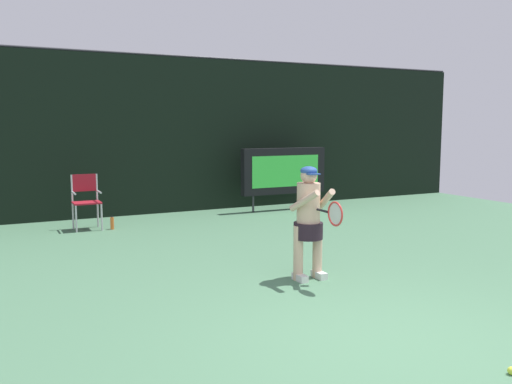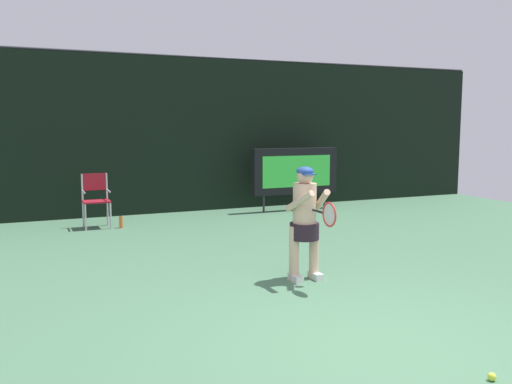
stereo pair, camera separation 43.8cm
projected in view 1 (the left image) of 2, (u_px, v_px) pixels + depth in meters
The scene contains 8 objects.
ground at pixel (409, 353), 4.96m from camera, with size 18.00×22.00×0.03m.
backdrop_screen at pixel (147, 135), 12.45m from camera, with size 18.00×0.12×3.66m.
scoreboard at pixel (284, 171), 13.14m from camera, with size 2.20×0.21×1.50m.
umpire_chair at pixel (86, 198), 10.74m from camera, with size 0.52×0.44×1.08m.
water_bottle at pixel (112, 223), 10.76m from camera, with size 0.07×0.07×0.27m.
tennis_player at pixel (309, 218), 7.22m from camera, with size 0.53×0.61×1.51m.
tennis_racket at pixel (334, 214), 6.76m from camera, with size 0.03×0.60×0.31m.
tennis_ball_loose at pixel (512, 371), 4.50m from camera, with size 0.07×0.07×0.07m.
Camera 1 is at (-3.37, -3.81, 2.05)m, focal length 38.29 mm.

